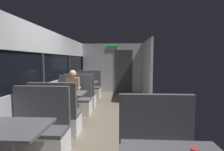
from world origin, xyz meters
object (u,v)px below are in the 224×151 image
(bench_far_window_facing_entry, at_px, (89,89))
(bench_far_window_facing_end, at_px, (81,97))
(bench_near_window_facing_entry, at_px, (38,135))
(bench_mid_window_facing_end, at_px, (56,119))
(dining_table_near_window, at_px, (9,135))
(seated_passenger, at_px, (74,96))
(bench_mid_window_facing_entry, at_px, (74,102))
(dining_table_far_window, at_px, (85,84))
(dining_table_mid_window, at_px, (66,97))

(bench_far_window_facing_entry, bearing_deg, bench_far_window_facing_end, -90.00)
(bench_near_window_facing_entry, relative_size, bench_mid_window_facing_end, 1.00)
(dining_table_near_window, bearing_deg, seated_passenger, 90.00)
(bench_mid_window_facing_end, height_order, bench_mid_window_facing_entry, same)
(dining_table_far_window, xyz_separation_m, bench_far_window_facing_end, (0.00, -0.70, -0.31))
(dining_table_mid_window, relative_size, dining_table_far_window, 1.00)
(dining_table_near_window, relative_size, seated_passenger, 0.71)
(bench_near_window_facing_entry, relative_size, dining_table_far_window, 1.22)
(dining_table_mid_window, distance_m, seated_passenger, 0.64)
(bench_mid_window_facing_entry, distance_m, dining_table_far_window, 1.50)
(dining_table_mid_window, height_order, bench_mid_window_facing_end, bench_mid_window_facing_end)
(dining_table_near_window, relative_size, bench_mid_window_facing_entry, 0.82)
(dining_table_near_window, xyz_separation_m, dining_table_far_window, (0.00, 4.34, 0.00))
(dining_table_far_window, relative_size, seated_passenger, 0.71)
(dining_table_near_window, relative_size, bench_near_window_facing_entry, 0.82)
(dining_table_mid_window, height_order, bench_mid_window_facing_entry, bench_mid_window_facing_entry)
(seated_passenger, bearing_deg, bench_mid_window_facing_entry, 90.00)
(bench_far_window_facing_end, distance_m, bench_far_window_facing_entry, 1.40)
(seated_passenger, bearing_deg, bench_far_window_facing_end, 90.00)
(bench_mid_window_facing_end, height_order, seated_passenger, seated_passenger)
(dining_table_mid_window, bearing_deg, bench_far_window_facing_entry, 90.00)
(dining_table_far_window, xyz_separation_m, seated_passenger, (0.00, -1.54, -0.10))
(dining_table_mid_window, relative_size, seated_passenger, 0.71)
(dining_table_mid_window, distance_m, dining_table_far_window, 2.17)
(bench_near_window_facing_entry, bearing_deg, dining_table_mid_window, 90.00)
(bench_far_window_facing_entry, bearing_deg, dining_table_far_window, -90.00)
(bench_near_window_facing_entry, xyz_separation_m, dining_table_mid_window, (0.00, 1.47, 0.31))
(bench_mid_window_facing_end, bearing_deg, bench_mid_window_facing_entry, 90.00)
(dining_table_near_window, height_order, bench_mid_window_facing_entry, bench_mid_window_facing_entry)
(bench_mid_window_facing_entry, bearing_deg, dining_table_far_window, 90.00)
(dining_table_near_window, bearing_deg, bench_far_window_facing_end, 90.00)
(bench_near_window_facing_entry, height_order, bench_mid_window_facing_entry, same)
(dining_table_near_window, distance_m, bench_near_window_facing_entry, 0.77)
(bench_far_window_facing_entry, relative_size, seated_passenger, 0.87)
(bench_near_window_facing_entry, xyz_separation_m, bench_mid_window_facing_entry, (0.00, 2.17, 0.00))
(bench_far_window_facing_entry, bearing_deg, dining_table_near_window, -90.00)
(dining_table_near_window, distance_m, seated_passenger, 2.80)
(bench_near_window_facing_entry, height_order, seated_passenger, seated_passenger)
(bench_near_window_facing_entry, bearing_deg, bench_far_window_facing_end, 90.00)
(bench_near_window_facing_entry, height_order, dining_table_mid_window, bench_near_window_facing_entry)
(bench_near_window_facing_entry, bearing_deg, dining_table_far_window, 90.00)
(bench_mid_window_facing_end, xyz_separation_m, bench_mid_window_facing_entry, (0.00, 1.40, 0.00))
(dining_table_far_window, bearing_deg, bench_mid_window_facing_end, -90.00)
(dining_table_far_window, bearing_deg, bench_far_window_facing_entry, 90.00)
(dining_table_mid_window, xyz_separation_m, seated_passenger, (0.00, 0.63, -0.10))
(bench_mid_window_facing_end, bearing_deg, seated_passenger, 90.00)
(bench_mid_window_facing_entry, relative_size, dining_table_far_window, 1.22)
(dining_table_mid_window, distance_m, bench_far_window_facing_entry, 2.88)
(bench_far_window_facing_end, bearing_deg, seated_passenger, -90.00)
(dining_table_near_window, height_order, bench_mid_window_facing_end, bench_mid_window_facing_end)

